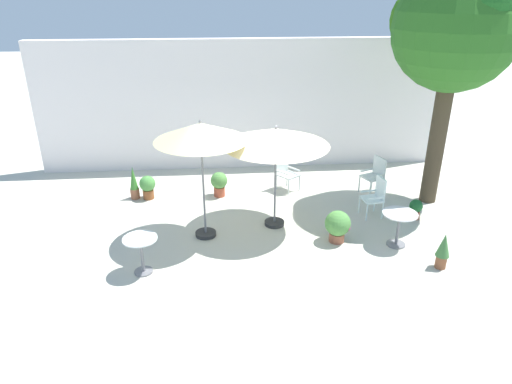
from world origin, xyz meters
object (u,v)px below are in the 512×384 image
(potted_plant_2, at_px, (219,183))
(potted_plant_3, at_px, (443,250))
(patio_umbrella_1, at_px, (201,133))
(patio_chair_2, at_px, (375,173))
(patio_chair_0, at_px, (376,195))
(shade_tree, at_px, (457,29))
(cafe_table_0, at_px, (141,249))
(patio_chair_1, at_px, (286,172))
(potted_plant_1, at_px, (134,183))
(potted_plant_4, at_px, (148,186))
(patio_umbrella_0, at_px, (276,138))
(potted_plant_0, at_px, (416,208))
(potted_plant_5, at_px, (338,225))
(cafe_table_1, at_px, (399,223))

(potted_plant_2, xyz_separation_m, potted_plant_3, (4.11, -3.59, 0.03))
(patio_umbrella_1, relative_size, patio_chair_2, 2.67)
(patio_umbrella_1, distance_m, patio_chair_0, 4.27)
(shade_tree, height_order, patio_umbrella_1, shade_tree)
(shade_tree, height_order, cafe_table_0, shade_tree)
(patio_chair_1, xyz_separation_m, potted_plant_1, (-3.81, -0.23, -0.08))
(potted_plant_3, distance_m, potted_plant_4, 6.89)
(patio_umbrella_0, distance_m, patio_chair_2, 3.43)
(patio_chair_1, xyz_separation_m, patio_chair_2, (2.20, -0.42, 0.06))
(shade_tree, height_order, potted_plant_0, shade_tree)
(potted_plant_5, bearing_deg, cafe_table_1, -12.05)
(cafe_table_1, xyz_separation_m, potted_plant_1, (-5.67, 2.75, -0.11))
(cafe_table_1, relative_size, potted_plant_5, 1.07)
(shade_tree, bearing_deg, potted_plant_4, 174.48)
(patio_umbrella_1, relative_size, cafe_table_0, 3.47)
(potted_plant_2, bearing_deg, shade_tree, -7.32)
(shade_tree, distance_m, potted_plant_1, 8.14)
(potted_plant_2, relative_size, potted_plant_5, 0.93)
(patio_umbrella_0, bearing_deg, potted_plant_3, -34.00)
(potted_plant_3, height_order, potted_plant_5, potted_plant_3)
(shade_tree, distance_m, potted_plant_4, 7.87)
(patio_chair_2, distance_m, potted_plant_2, 3.93)
(cafe_table_0, relative_size, potted_plant_5, 1.06)
(potted_plant_4, bearing_deg, patio_umbrella_1, -54.04)
(cafe_table_1, distance_m, patio_chair_2, 2.59)
(shade_tree, bearing_deg, patio_umbrella_1, -166.45)
(patio_chair_0, xyz_separation_m, potted_plant_1, (-5.63, 1.42, -0.12))
(potted_plant_1, relative_size, potted_plant_4, 1.41)
(patio_umbrella_0, bearing_deg, potted_plant_2, 126.39)
(patio_umbrella_1, bearing_deg, potted_plant_5, -9.90)
(cafe_table_1, bearing_deg, potted_plant_2, 142.85)
(shade_tree, relative_size, patio_umbrella_1, 2.13)
(potted_plant_2, bearing_deg, patio_chair_2, -2.18)
(patio_chair_0, bearing_deg, potted_plant_1, 165.86)
(potted_plant_0, height_order, potted_plant_4, potted_plant_4)
(cafe_table_1, xyz_separation_m, potted_plant_3, (0.53, -0.88, -0.11))
(patio_umbrella_0, height_order, potted_plant_2, patio_umbrella_0)
(potted_plant_0, bearing_deg, patio_umbrella_0, -179.73)
(patio_umbrella_1, height_order, patio_chair_0, patio_umbrella_1)
(patio_chair_2, bearing_deg, patio_umbrella_1, -156.59)
(potted_plant_2, height_order, potted_plant_5, potted_plant_5)
(patio_chair_2, distance_m, potted_plant_3, 3.45)
(potted_plant_5, bearing_deg, potted_plant_3, -33.44)
(shade_tree, distance_m, patio_chair_0, 3.92)
(potted_plant_3, bearing_deg, patio_umbrella_0, 146.00)
(patio_chair_1, height_order, patio_chair_2, patio_chair_2)
(potted_plant_0, bearing_deg, patio_chair_0, 165.38)
(potted_plant_4, bearing_deg, potted_plant_5, -30.64)
(patio_umbrella_1, bearing_deg, potted_plant_2, 80.89)
(patio_umbrella_1, distance_m, cafe_table_0, 2.45)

